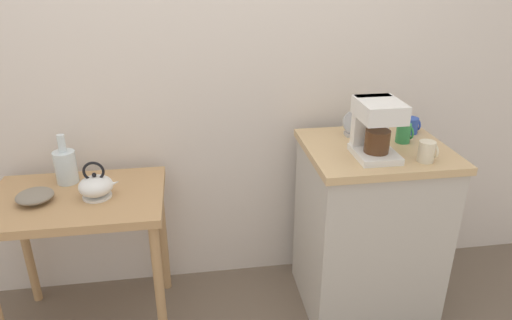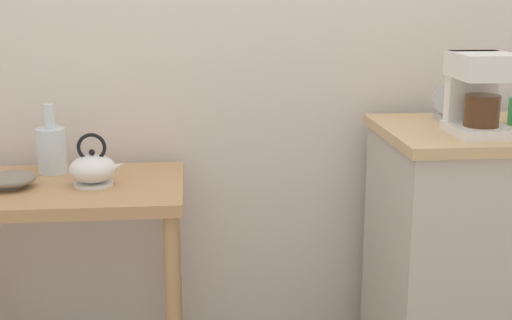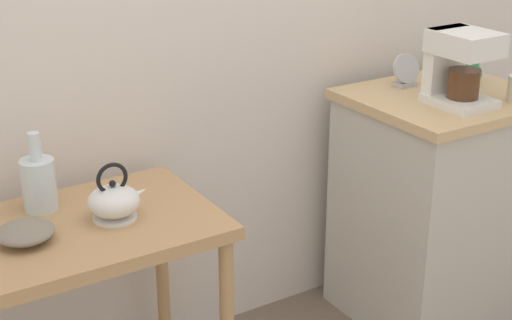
% 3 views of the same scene
% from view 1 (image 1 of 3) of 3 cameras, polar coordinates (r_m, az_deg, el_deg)
% --- Properties ---
extents(ground_plane, '(8.00, 8.00, 0.00)m').
position_cam_1_polar(ground_plane, '(2.62, -4.85, -17.56)').
color(ground_plane, '#6B5B4C').
extents(back_wall, '(4.40, 0.10, 2.80)m').
position_cam_1_polar(back_wall, '(2.36, -4.21, 15.77)').
color(back_wall, silver).
rests_on(back_wall, ground_plane).
extents(wooden_table, '(0.78, 0.54, 0.73)m').
position_cam_1_polar(wooden_table, '(2.31, -20.82, -6.55)').
color(wooden_table, tan).
rests_on(wooden_table, ground_plane).
extents(kitchen_counter, '(0.66, 0.59, 0.90)m').
position_cam_1_polar(kitchen_counter, '(2.46, 13.50, -8.10)').
color(kitchen_counter, '#BCB7AD').
rests_on(kitchen_counter, ground_plane).
extents(bowl_stoneware, '(0.16, 0.16, 0.05)m').
position_cam_1_polar(bowl_stoneware, '(2.26, -25.47, -4.01)').
color(bowl_stoneware, gray).
rests_on(bowl_stoneware, wooden_table).
extents(teakettle, '(0.18, 0.15, 0.17)m').
position_cam_1_polar(teakettle, '(2.19, -18.97, -3.02)').
color(teakettle, white).
rests_on(teakettle, wooden_table).
extents(glass_carafe_vase, '(0.10, 0.10, 0.24)m').
position_cam_1_polar(glass_carafe_vase, '(2.37, -22.28, -0.65)').
color(glass_carafe_vase, silver).
rests_on(glass_carafe_vase, wooden_table).
extents(coffee_maker, '(0.18, 0.22, 0.26)m').
position_cam_1_polar(coffee_maker, '(2.11, 14.46, 4.11)').
color(coffee_maker, white).
rests_on(coffee_maker, kitchen_counter).
extents(mug_small_cream, '(0.08, 0.07, 0.09)m').
position_cam_1_polar(mug_small_cream, '(2.15, 20.21, 0.99)').
color(mug_small_cream, beige).
rests_on(mug_small_cream, kitchen_counter).
extents(mug_tall_green, '(0.07, 0.07, 0.09)m').
position_cam_1_polar(mug_tall_green, '(2.34, 17.67, 3.17)').
color(mug_tall_green, '#338C4C').
rests_on(mug_tall_green, kitchen_counter).
extents(mug_blue, '(0.09, 0.08, 0.08)m').
position_cam_1_polar(mug_blue, '(2.48, 18.33, 4.06)').
color(mug_blue, '#2D4CAD').
rests_on(mug_blue, kitchen_counter).
extents(table_clock, '(0.11, 0.06, 0.13)m').
position_cam_1_polar(table_clock, '(2.36, 11.90, 4.23)').
color(table_clock, '#B2B5BA').
rests_on(table_clock, kitchen_counter).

